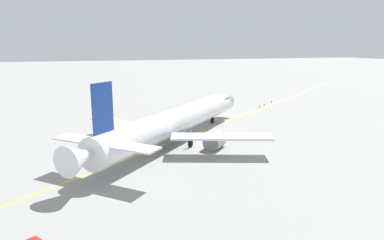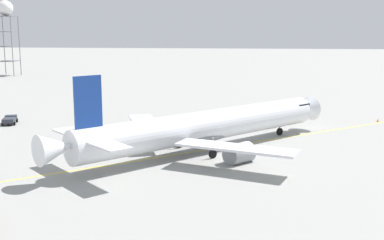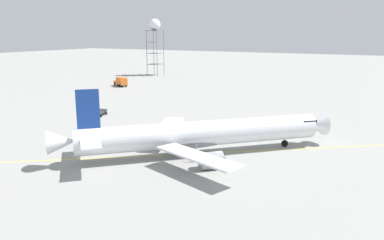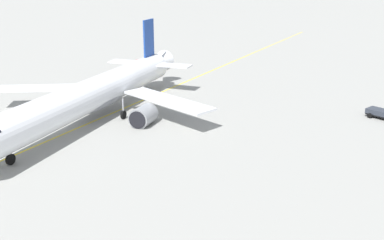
% 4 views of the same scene
% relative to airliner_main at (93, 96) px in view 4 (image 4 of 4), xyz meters
% --- Properties ---
extents(ground_plane, '(600.00, 600.00, 0.00)m').
position_rel_airliner_main_xyz_m(ground_plane, '(4.68, -3.16, -3.08)').
color(ground_plane, gray).
extents(airliner_main, '(33.97, 34.25, 10.95)m').
position_rel_airliner_main_xyz_m(airliner_main, '(0.00, 0.00, 0.00)').
color(airliner_main, white).
rests_on(airliner_main, ground_plane).
extents(ops_pickup_truck, '(4.75, 5.82, 1.41)m').
position_rel_airliner_main_xyz_m(ops_pickup_truck, '(-16.67, -27.55, -2.27)').
color(ops_pickup_truck, '#232326').
rests_on(ops_pickup_truck, ground_plane).
extents(baggage_truck_truck, '(2.97, 4.43, 1.22)m').
position_rel_airliner_main_xyz_m(baggage_truck_truck, '(-33.26, 14.85, -2.36)').
color(baggage_truck_truck, '#232326').
rests_on(baggage_truck_truck, ground_plane).
extents(taxiway_centreline, '(156.22, 120.77, 0.01)m').
position_rel_airliner_main_xyz_m(taxiway_centreline, '(1.61, 1.76, -3.08)').
color(taxiway_centreline, yellow).
rests_on(taxiway_centreline, ground_plane).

